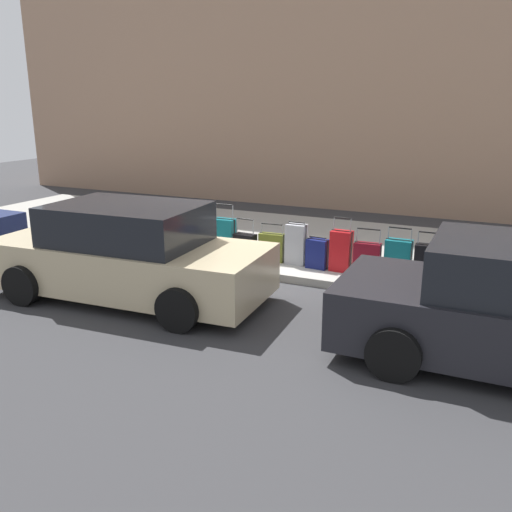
{
  "coord_description": "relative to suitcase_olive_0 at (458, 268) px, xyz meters",
  "views": [
    {
      "loc": [
        -4.41,
        8.53,
        3.1
      ],
      "look_at": [
        -0.78,
        0.78,
        0.67
      ],
      "focal_mm": 38.32,
      "sensor_mm": 36.0,
      "label": 1
    }
  ],
  "objects": [
    {
      "name": "suitcase_teal_9",
      "position": [
        4.39,
        -0.01,
        0.06
      ],
      "size": [
        0.45,
        0.26,
        1.04
      ],
      "color": "#0F606B",
      "rests_on": "sidewalk_curb"
    },
    {
      "name": "suitcase_olive_0",
      "position": [
        0.0,
        0.0,
        0.0
      ],
      "size": [
        0.41,
        0.24,
        0.94
      ],
      "color": "#59601E",
      "rests_on": "sidewalk_curb"
    },
    {
      "name": "suitcase_silver_6",
      "position": [
        2.88,
        -0.03,
        0.08
      ],
      "size": [
        0.39,
        0.23,
        0.82
      ],
      "color": "#9EA0A8",
      "rests_on": "sidewalk_curb"
    },
    {
      "name": "parked_car_beige_1",
      "position": [
        4.8,
        2.46,
        0.28
      ],
      "size": [
        4.6,
        2.21,
        1.55
      ],
      "color": "tan",
      "rests_on": "ground_plane"
    },
    {
      "name": "ground_plane",
      "position": [
        3.79,
        0.7,
        -0.45
      ],
      "size": [
        40.0,
        40.0,
        0.0
      ],
      "primitive_type": "plane",
      "color": "#333335"
    },
    {
      "name": "sidewalk_curb",
      "position": [
        3.79,
        -1.8,
        -0.38
      ],
      "size": [
        18.0,
        5.0,
        0.14
      ],
      "primitive_type": "cube",
      "color": "#9E9B93",
      "rests_on": "ground_plane"
    },
    {
      "name": "suitcase_maroon_10",
      "position": [
        4.91,
        0.06,
        -0.01
      ],
      "size": [
        0.47,
        0.19,
        0.89
      ],
      "color": "maroon",
      "rests_on": "sidewalk_curb"
    },
    {
      "name": "suitcase_navy_5",
      "position": [
        2.44,
        0.04,
        -0.04
      ],
      "size": [
        0.4,
        0.26,
        0.6
      ],
      "color": "navy",
      "rests_on": "sidewalk_curb"
    },
    {
      "name": "bollard_post",
      "position": [
        6.35,
        0.17,
        0.14
      ],
      "size": [
        0.15,
        0.15,
        0.89
      ],
      "primitive_type": "cylinder",
      "color": "brown",
      "rests_on": "sidewalk_curb"
    },
    {
      "name": "fire_hydrant",
      "position": [
        5.76,
        0.02,
        0.09
      ],
      "size": [
        0.39,
        0.21,
        0.77
      ],
      "color": "#99999E",
      "rests_on": "sidewalk_curb"
    },
    {
      "name": "suitcase_maroon_3",
      "position": [
        1.52,
        0.04,
        -0.02
      ],
      "size": [
        0.47,
        0.22,
        0.84
      ],
      "color": "maroon",
      "rests_on": "sidewalk_curb"
    },
    {
      "name": "suitcase_teal_2",
      "position": [
        1.0,
        -0.06,
        0.03
      ],
      "size": [
        0.46,
        0.26,
        0.89
      ],
      "color": "#0F606B",
      "rests_on": "sidewalk_curb"
    },
    {
      "name": "suitcase_black_8",
      "position": [
        3.89,
        0.08,
        -0.05
      ],
      "size": [
        0.44,
        0.26,
        0.81
      ],
      "color": "black",
      "rests_on": "sidewalk_curb"
    },
    {
      "name": "suitcase_black_1",
      "position": [
        0.49,
        -0.0,
        0.02
      ],
      "size": [
        0.46,
        0.24,
        0.87
      ],
      "color": "black",
      "rests_on": "sidewalk_curb"
    },
    {
      "name": "suitcase_red_4",
      "position": [
        2.0,
        0.02,
        0.06
      ],
      "size": [
        0.38,
        0.27,
        0.99
      ],
      "color": "red",
      "rests_on": "sidewalk_curb"
    },
    {
      "name": "suitcase_olive_7",
      "position": [
        3.38,
        -0.02,
        -0.04
      ],
      "size": [
        0.49,
        0.22,
        0.74
      ],
      "color": "#59601E",
      "rests_on": "sidewalk_curb"
    }
  ]
}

